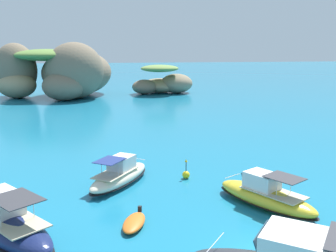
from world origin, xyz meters
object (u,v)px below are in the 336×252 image
object	(u,v)px
channel_buoy	(186,174)
islet_large	(61,73)
motorboat_navy	(5,223)
dinghy_tender	(134,222)
motorboat_cream	(120,175)
islet_small	(164,83)
motorboat_yellow	(265,195)

from	to	relation	value
channel_buoy	islet_large	bearing A→B (deg)	106.57
motorboat_navy	channel_buoy	world-z (taller)	motorboat_navy
channel_buoy	motorboat_navy	bearing A→B (deg)	-144.70
islet_large	dinghy_tender	distance (m)	57.22
islet_large	motorboat_cream	size ratio (longest dim) A/B	3.86
islet_large	channel_buoy	world-z (taller)	islet_large
islet_small	islet_large	bearing A→B (deg)	-171.91
islet_large	dinghy_tender	size ratio (longest dim) A/B	8.96
islet_large	motorboat_cream	xyz separation A→B (m)	(9.66, -49.42, -3.80)
motorboat_navy	motorboat_cream	world-z (taller)	motorboat_navy
motorboat_cream	channel_buoy	distance (m)	4.93
islet_large	motorboat_yellow	world-z (taller)	islet_large
islet_small	motorboat_yellow	distance (m)	57.42
motorboat_cream	channel_buoy	world-z (taller)	motorboat_cream
islet_large	motorboat_navy	distance (m)	56.77
islet_small	motorboat_yellow	size ratio (longest dim) A/B	2.03
motorboat_yellow	channel_buoy	size ratio (longest dim) A/B	4.77
islet_small	motorboat_navy	size ratio (longest dim) A/B	1.83
motorboat_navy	motorboat_cream	distance (m)	9.26
motorboat_navy	dinghy_tender	distance (m)	6.59
channel_buoy	dinghy_tender	bearing A→B (deg)	-120.40
dinghy_tender	channel_buoy	world-z (taller)	channel_buoy
motorboat_yellow	channel_buoy	bearing A→B (deg)	123.92
islet_large	channel_buoy	distance (m)	51.15
motorboat_navy	channel_buoy	bearing A→B (deg)	35.30
motorboat_yellow	motorboat_cream	bearing A→B (deg)	149.41
motorboat_yellow	motorboat_cream	xyz separation A→B (m)	(-8.72, 5.16, -0.03)
islet_small	motorboat_cream	xyz separation A→B (m)	(-10.12, -52.23, -1.47)
motorboat_navy	channel_buoy	size ratio (longest dim) A/B	5.29
motorboat_cream	dinghy_tender	size ratio (longest dim) A/B	2.33
motorboat_yellow	islet_small	bearing A→B (deg)	88.61
motorboat_cream	islet_small	bearing A→B (deg)	79.04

